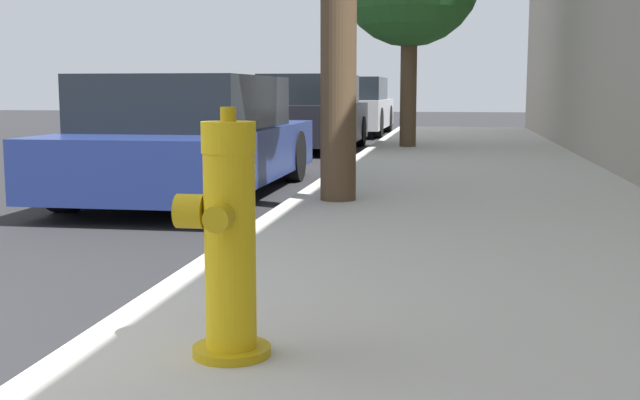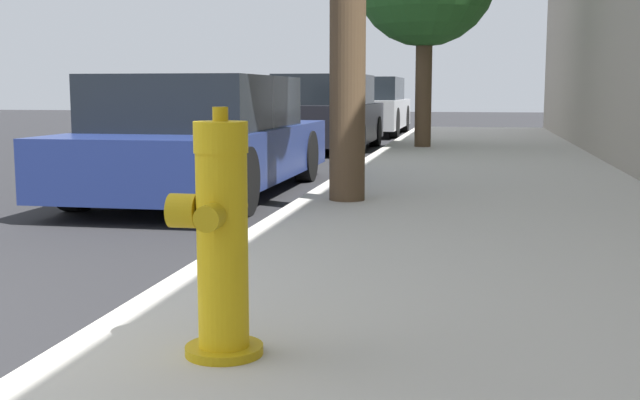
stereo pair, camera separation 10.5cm
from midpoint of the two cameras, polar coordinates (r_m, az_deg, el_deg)
The scene contains 4 objects.
fire_hydrant at distance 3.03m, azimuth -6.09°, elevation -2.92°, with size 0.35×0.37×0.94m.
parked_car_near at distance 8.64m, azimuth -7.86°, elevation 4.41°, with size 1.78×4.53×1.26m.
parked_car_mid at distance 15.01m, azimuth 0.65°, elevation 6.11°, with size 1.73×3.87×1.40m.
parked_car_far at distance 20.29m, azimuth 3.61°, elevation 6.62°, with size 1.78×4.51×1.44m.
Camera 2 is at (3.53, -2.57, 1.11)m, focal length 45.00 mm.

